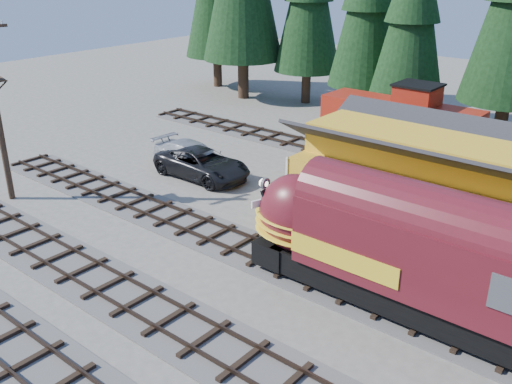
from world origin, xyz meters
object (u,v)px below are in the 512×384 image
Objects in this scene: pickup_truck_a at (202,164)px; pickup_truck_b at (193,157)px; depot at (432,177)px; caboose at (399,130)px; locomotive at (413,259)px.

pickup_truck_a is 1.47m from pickup_truck_b.
pickup_truck_b is (-14.89, -0.76, -2.11)m from depot.
depot reaches higher than pickup_truck_b.
depot is at bearing -54.70° from caboose.
locomotive is 2.48× the size of pickup_truck_b.
pickup_truck_b is at bearing 161.49° from locomotive.
locomotive is 16.68m from pickup_truck_a.
depot is 13.74m from pickup_truck_a.
pickup_truck_a is (-15.78, 5.20, -1.48)m from locomotive.
depot is 6.91m from locomotive.
pickup_truck_a is at bearing -133.00° from caboose.
pickup_truck_a is (-13.52, -1.30, -2.10)m from depot.
depot is 2.19× the size of pickup_truck_b.
caboose is 1.56× the size of pickup_truck_a.
caboose is at bearing -45.77° from pickup_truck_b.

